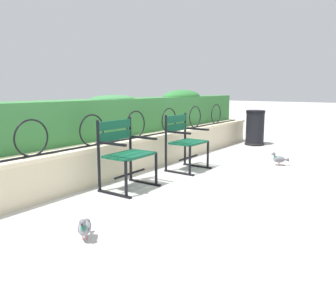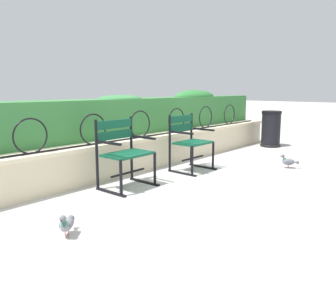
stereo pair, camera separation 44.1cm
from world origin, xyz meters
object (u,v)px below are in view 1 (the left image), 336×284
at_px(trash_bin, 255,128).
at_px(park_chair_left, 125,152).
at_px(pigeon_near_chairs, 279,159).
at_px(pigeon_far_side, 85,227).
at_px(park_chair_right, 185,140).

bearing_deg(trash_bin, park_chair_left, 178.86).
xyz_separation_m(pigeon_near_chairs, pigeon_far_side, (-3.72, 0.45, 0.00)).
bearing_deg(pigeon_far_side, trash_bin, 6.88).
distance_m(park_chair_right, pigeon_far_side, 2.69).
height_order(pigeon_near_chairs, pigeon_far_side, same).
relative_size(pigeon_far_side, trash_bin, 0.31).
bearing_deg(park_chair_left, pigeon_near_chairs, -26.42).
height_order(pigeon_near_chairs, trash_bin, trash_bin).
relative_size(park_chair_left, park_chair_right, 1.02).
relative_size(park_chair_right, pigeon_far_side, 3.63).
bearing_deg(pigeon_near_chairs, park_chair_right, 135.21).
xyz_separation_m(park_chair_right, pigeon_far_side, (-2.58, -0.68, -0.35)).
bearing_deg(park_chair_left, park_chair_right, -3.10).
relative_size(pigeon_near_chairs, trash_bin, 0.34).
xyz_separation_m(park_chair_left, trash_bin, (4.18, -0.08, -0.10)).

